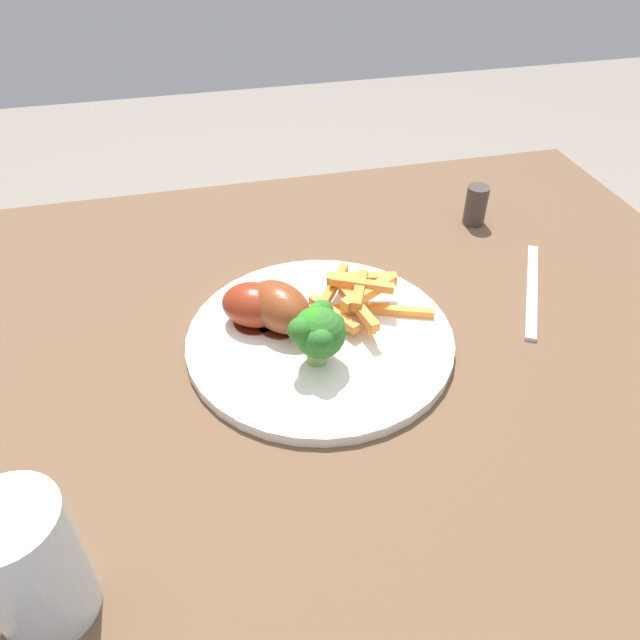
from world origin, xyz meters
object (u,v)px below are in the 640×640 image
at_px(chicken_drumstick_near, 282,309).
at_px(dining_table, 358,419).
at_px(fork, 532,289).
at_px(pepper_shaker, 476,205).
at_px(carrot_fries_pile, 358,298).
at_px(broccoli_floret_front, 319,332).
at_px(broccoli_floret_middle, 315,330).
at_px(water_glass, 30,565).
at_px(chicken_drumstick_far, 258,306).
at_px(dinner_plate, 320,339).

bearing_deg(chicken_drumstick_near, dining_table, -24.70).
bearing_deg(dining_table, fork, 11.54).
height_order(dining_table, chicken_drumstick_near, chicken_drumstick_near).
bearing_deg(pepper_shaker, carrot_fries_pile, -142.24).
bearing_deg(broccoli_floret_front, broccoli_floret_middle, 138.09).
bearing_deg(water_glass, dining_table, 36.26).
height_order(broccoli_floret_front, chicken_drumstick_near, broccoli_floret_front).
bearing_deg(dining_table, chicken_drumstick_far, 153.75).
xyz_separation_m(broccoli_floret_middle, carrot_fries_pile, (0.06, 0.07, -0.02)).
distance_m(broccoli_floret_middle, carrot_fries_pile, 0.09).
xyz_separation_m(dining_table, dinner_plate, (-0.04, 0.01, 0.12)).
xyz_separation_m(chicken_drumstick_far, pepper_shaker, (0.33, 0.16, -0.01)).
relative_size(chicken_drumstick_near, water_glass, 1.08).
bearing_deg(broccoli_floret_front, chicken_drumstick_near, 111.84).
height_order(dinner_plate, carrot_fries_pile, carrot_fries_pile).
bearing_deg(dining_table, dinner_plate, 161.44).
bearing_deg(broccoli_floret_front, dining_table, 26.83).
relative_size(broccoli_floret_front, carrot_fries_pile, 0.43).
bearing_deg(carrot_fries_pile, broccoli_floret_middle, -133.83).
xyz_separation_m(chicken_drumstick_far, fork, (0.33, -0.00, -0.03)).
relative_size(dining_table, pepper_shaker, 17.19).
bearing_deg(water_glass, broccoli_floret_middle, 38.89).
bearing_deg(broccoli_floret_middle, dinner_plate, 70.03).
bearing_deg(broccoli_floret_front, carrot_fries_pile, 48.89).
bearing_deg(fork, broccoli_floret_front, 134.14).
bearing_deg(chicken_drumstick_near, fork, 1.81).
height_order(broccoli_floret_front, chicken_drumstick_far, broccoli_floret_front).
height_order(dining_table, dinner_plate, dinner_plate).
height_order(dinner_plate, broccoli_floret_middle, broccoli_floret_middle).
bearing_deg(carrot_fries_pile, pepper_shaker, 37.76).
height_order(dining_table, broccoli_floret_middle, broccoli_floret_middle).
bearing_deg(carrot_fries_pile, fork, 1.29).
relative_size(broccoli_floret_middle, water_glass, 0.57).
xyz_separation_m(fork, water_glass, (-0.52, -0.26, 0.05)).
distance_m(water_glass, pepper_shaker, 0.67).
relative_size(fork, pepper_shaker, 3.49).
height_order(chicken_drumstick_far, pepper_shaker, chicken_drumstick_far).
bearing_deg(pepper_shaker, fork, -89.81).
relative_size(broccoli_floret_middle, fork, 0.34).
xyz_separation_m(broccoli_floret_front, chicken_drumstick_near, (-0.03, 0.06, -0.02)).
bearing_deg(water_glass, chicken_drumstick_near, 49.49).
relative_size(dinner_plate, carrot_fries_pile, 1.91).
bearing_deg(chicken_drumstick_far, water_glass, -125.84).
bearing_deg(chicken_drumstick_far, dinner_plate, -31.22).
bearing_deg(dinner_plate, fork, 6.73).
relative_size(broccoli_floret_middle, pepper_shaker, 1.18).
xyz_separation_m(broccoli_floret_front, chicken_drumstick_far, (-0.05, 0.08, -0.02)).
bearing_deg(broccoli_floret_front, dinner_plate, 75.37).
xyz_separation_m(dining_table, broccoli_floret_front, (-0.05, -0.03, 0.17)).
bearing_deg(fork, carrot_fries_pile, 120.74).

